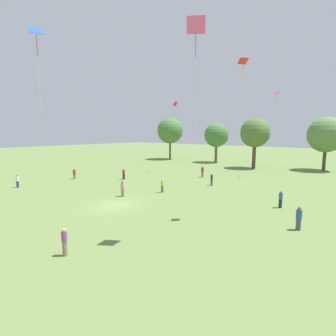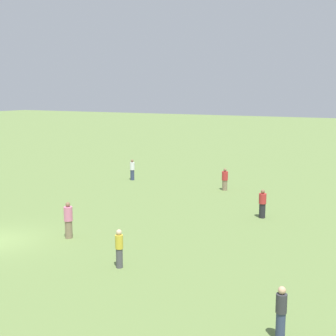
{
  "view_description": "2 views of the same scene",
  "coord_description": "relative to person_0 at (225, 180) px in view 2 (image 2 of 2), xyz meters",
  "views": [
    {
      "loc": [
        21.01,
        -16.78,
        7.49
      ],
      "look_at": [
        0.66,
        7.87,
        3.1
      ],
      "focal_mm": 28.0,
      "sensor_mm": 36.0,
      "label": 1
    },
    {
      "loc": [
        15.81,
        18.48,
        7.51
      ],
      "look_at": [
        -4.13,
        7.63,
        3.75
      ],
      "focal_mm": 50.0,
      "sensor_mm": 36.0,
      "label": 2
    }
  ],
  "objects": [
    {
      "name": "person_4",
      "position": [
        -0.11,
        -8.44,
        0.06
      ],
      "size": [
        0.54,
        0.54,
        1.77
      ],
      "rotation": [
        0.0,
        0.0,
        5.62
      ],
      "color": "#333D5B",
      "rests_on": "ground_plane"
    },
    {
      "name": "person_7",
      "position": [
        16.95,
        1.92,
        0.03
      ],
      "size": [
        0.39,
        0.39,
        1.69
      ],
      "rotation": [
        0.0,
        0.0,
        3.29
      ],
      "color": "#4C4C51",
      "rests_on": "ground_plane"
    },
    {
      "name": "person_0",
      "position": [
        0.0,
        0.0,
        0.0
      ],
      "size": [
        0.64,
        0.64,
        1.69
      ],
      "rotation": [
        0.0,
        0.0,
        3.76
      ],
      "color": "#847056",
      "rests_on": "ground_plane"
    },
    {
      "name": "person_1",
      "position": [
        19.55,
        9.59,
        0.06
      ],
      "size": [
        0.46,
        0.46,
        1.74
      ],
      "rotation": [
        0.0,
        0.0,
        0.49
      ],
      "color": "#333D5B",
      "rests_on": "ground_plane"
    },
    {
      "name": "person_6",
      "position": [
        6.27,
        4.89,
        0.02
      ],
      "size": [
        0.46,
        0.46,
        1.72
      ],
      "rotation": [
        0.0,
        0.0,
        4.77
      ],
      "color": "#232328",
      "rests_on": "ground_plane"
    },
    {
      "name": "person_5",
      "position": [
        14.82,
        -2.69,
        0.11
      ],
      "size": [
        0.46,
        0.46,
        1.89
      ],
      "rotation": [
        0.0,
        0.0,
        0.04
      ],
      "color": "#847056",
      "rests_on": "ground_plane"
    }
  ]
}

